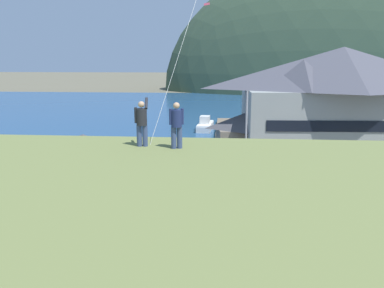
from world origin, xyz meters
TOP-DOWN VIEW (x-y plane):
  - ground_plane at (0.00, 0.00)m, footprint 600.00×600.00m
  - parking_lot_pad at (0.00, 5.00)m, footprint 40.00×20.00m
  - bay_water at (0.00, 60.00)m, footprint 360.00×84.00m
  - far_hill_west_ridge at (39.21, 120.70)m, footprint 117.34×47.91m
  - far_hill_east_peak at (43.55, 116.55)m, footprint 125.87×52.59m
  - harbor_lodge at (13.84, 22.70)m, footprint 21.95×11.82m
  - storage_shed_near_lot at (-9.65, 8.72)m, footprint 6.41×4.80m
  - storage_shed_waterside at (3.55, 22.28)m, footprint 6.76×5.91m
  - wharf_dock at (1.87, 36.47)m, footprint 3.20×15.44m
  - moored_boat_wharfside at (-1.43, 36.62)m, footprint 2.36×6.20m
  - parked_car_back_row_right at (4.44, 0.92)m, footprint 4.36×2.38m
  - parked_car_mid_row_near at (-6.28, 1.22)m, footprint 4.22×2.09m
  - parked_car_front_row_silver at (1.10, 7.32)m, footprint 4.22×2.09m
  - parked_car_front_row_red at (-11.48, -0.12)m, footprint 4.30×2.26m
  - parking_light_pole at (3.13, 10.55)m, footprint 0.24×0.78m
  - person_kite_flyer at (-1.79, -5.96)m, footprint 0.52×0.69m
  - person_companion at (-0.41, -6.23)m, footprint 0.53×0.40m

SIDE VIEW (x-z plane):
  - ground_plane at x=0.00m, z-range 0.00..0.00m
  - far_hill_west_ridge at x=39.21m, z-range -24.87..24.87m
  - far_hill_east_peak at x=43.55m, z-range -45.39..45.39m
  - bay_water at x=0.00m, z-range 0.00..0.03m
  - parking_lot_pad at x=0.00m, z-range 0.00..0.10m
  - wharf_dock at x=1.87m, z-range 0.00..0.70m
  - moored_boat_wharfside at x=-1.43m, z-range -0.36..1.80m
  - parked_car_back_row_right at x=4.44m, z-range 0.15..1.97m
  - parked_car_mid_row_near at x=-6.28m, z-range 0.15..1.97m
  - parked_car_front_row_silver at x=1.10m, z-range 0.15..1.97m
  - parked_car_front_row_red at x=-11.48m, z-range 0.15..1.97m
  - storage_shed_waterside at x=3.55m, z-range 0.09..4.59m
  - storage_shed_near_lot at x=-9.65m, z-range 0.08..4.61m
  - parking_light_pole at x=3.13m, z-range 0.65..8.42m
  - harbor_lodge at x=13.84m, z-range 0.40..11.98m
  - person_companion at x=-0.41m, z-range 7.04..8.78m
  - person_kite_flyer at x=-1.79m, z-range 6.99..8.85m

